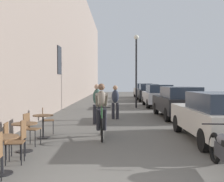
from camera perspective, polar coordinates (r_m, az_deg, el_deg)
building_facade_left at (r=18.25m, az=-11.24°, el=14.16°), size 0.54×68.00×11.27m
cafe_table_near at (r=5.71m, az=-22.03°, el=-10.80°), size 0.64×0.64×0.72m
cafe_chair_near_toward_street at (r=6.34m, az=-20.31°, el=-9.54°), size 0.43×0.43×0.89m
cafe_table_mid at (r=7.30m, az=-17.80°, el=-7.97°), size 0.64×0.64×0.72m
cafe_chair_mid_toward_street at (r=6.71m, az=-18.87°, el=-8.89°), size 0.38×0.38×0.89m
cafe_chair_mid_toward_wall at (r=7.94m, az=-16.78°, el=-7.18°), size 0.44×0.44×0.89m
cafe_table_far at (r=8.89m, az=-14.22°, el=-6.16°), size 0.64×0.64×0.72m
cafe_chair_far_toward_street at (r=9.52m, az=-13.65°, el=-5.64°), size 0.46×0.46×0.89m
cyclist_on_bicycle at (r=8.71m, az=-2.21°, el=-4.36°), size 0.52×1.76×1.74m
pedestrian_near at (r=11.36m, az=-3.17°, el=-2.23°), size 0.37×0.29×1.67m
pedestrian_mid at (r=12.88m, az=0.68°, el=-1.92°), size 0.35×0.25×1.59m
street_lamp at (r=18.42m, az=5.10°, el=6.12°), size 0.32×0.32×4.90m
parked_car_nearest at (r=8.68m, az=20.89°, el=-4.86°), size 1.80×4.13×1.46m
parked_car_second at (r=13.71m, az=13.64°, el=-2.19°), size 1.91×4.33×1.52m
parked_car_third at (r=19.48m, az=9.57°, el=-0.89°), size 1.86×4.38×1.56m
parked_car_fourth at (r=25.23m, az=7.51°, el=-0.24°), size 1.92×4.42×1.56m
parked_car_fifth at (r=30.43m, az=6.57°, el=0.16°), size 1.90×4.44×1.58m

